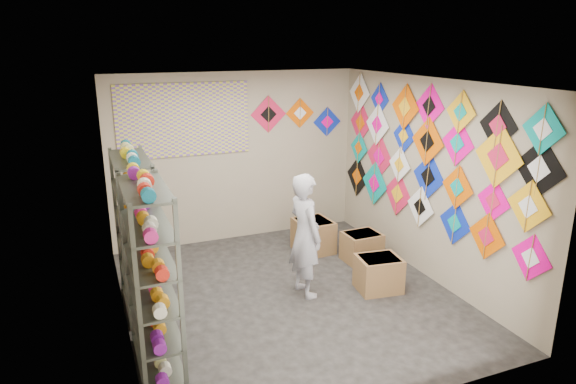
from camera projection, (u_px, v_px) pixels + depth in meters
name	position (u px, v px, depth m)	size (l,w,h in m)	color
ground	(290.00, 296.00, 6.58)	(4.50, 4.50, 0.00)	black
room_walls	(290.00, 172.00, 6.12)	(4.50, 4.50, 4.50)	tan
shelf_rack_front	(152.00, 279.00, 4.92)	(0.40, 1.10, 1.90)	#4C5147
shelf_rack_back	(136.00, 234.00, 6.07)	(0.40, 1.10, 1.90)	#4C5147
string_spools	(143.00, 246.00, 5.47)	(0.12, 2.36, 0.12)	#E7238C
kite_wall_display	(423.00, 158.00, 6.92)	(0.06, 4.29, 2.06)	#FF0097
back_wall_kites	(295.00, 116.00, 8.38)	(1.60, 0.02, 0.73)	#DA1845
poster	(184.00, 120.00, 7.71)	(2.00, 0.01, 1.10)	#714DA7
shopkeeper	(305.00, 235.00, 6.44)	(0.45, 0.63, 1.60)	beige
carton_a	(378.00, 274.00, 6.69)	(0.55, 0.45, 0.45)	olive
carton_b	(362.00, 247.00, 7.59)	(0.53, 0.43, 0.43)	olive
carton_c	(313.00, 236.00, 7.93)	(0.52, 0.57, 0.50)	olive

